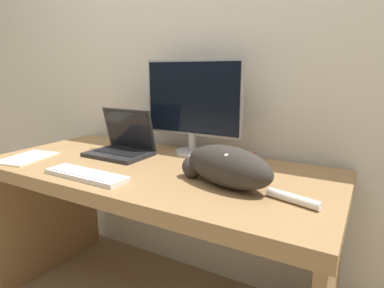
{
  "coord_description": "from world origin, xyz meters",
  "views": [
    {
      "loc": [
        0.87,
        -0.77,
        1.21
      ],
      "look_at": [
        0.23,
        0.35,
        0.92
      ],
      "focal_mm": 30.0,
      "sensor_mm": 36.0,
      "label": 1
    }
  ],
  "objects_px": {
    "external_keyboard": "(86,175)",
    "cat": "(227,166)",
    "monitor": "(193,104)",
    "laptop": "(122,146)"
  },
  "relations": [
    {
      "from": "laptop",
      "to": "cat",
      "type": "distance_m",
      "value": 0.69
    },
    {
      "from": "cat",
      "to": "monitor",
      "type": "bearing_deg",
      "value": 150.23
    },
    {
      "from": "monitor",
      "to": "laptop",
      "type": "distance_m",
      "value": 0.43
    },
    {
      "from": "laptop",
      "to": "cat",
      "type": "xyz_separation_m",
      "value": [
        0.67,
        -0.16,
        0.03
      ]
    },
    {
      "from": "cat",
      "to": "external_keyboard",
      "type": "bearing_deg",
      "value": -144.76
    },
    {
      "from": "external_keyboard",
      "to": "cat",
      "type": "relative_size",
      "value": 0.69
    },
    {
      "from": "external_keyboard",
      "to": "cat",
      "type": "bearing_deg",
      "value": 20.64
    },
    {
      "from": "monitor",
      "to": "laptop",
      "type": "height_order",
      "value": "monitor"
    },
    {
      "from": "external_keyboard",
      "to": "monitor",
      "type": "bearing_deg",
      "value": 71.31
    },
    {
      "from": "monitor",
      "to": "external_keyboard",
      "type": "xyz_separation_m",
      "value": [
        -0.2,
        -0.56,
        -0.25
      ]
    }
  ]
}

